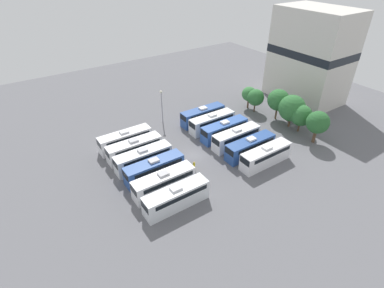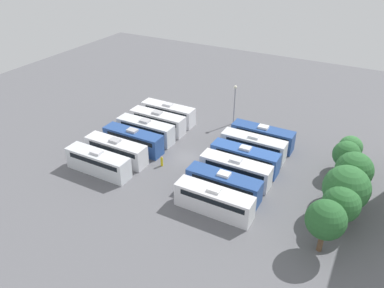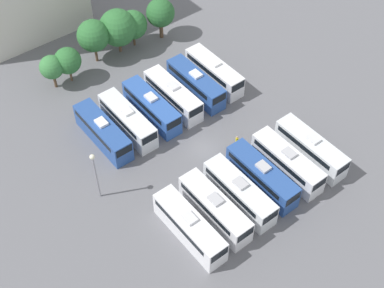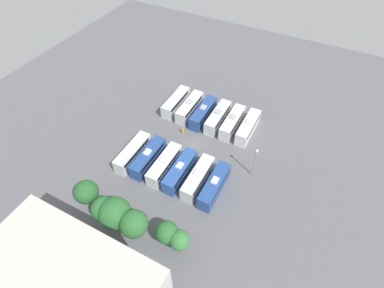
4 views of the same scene
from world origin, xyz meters
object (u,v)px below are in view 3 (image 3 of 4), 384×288
at_px(bus_2, 239,192).
at_px(bus_3, 262,175).
at_px(bus_6, 103,131).
at_px(tree_4, 133,25).
at_px(bus_5, 311,148).
at_px(bus_10, 196,83).
at_px(bus_0, 189,226).
at_px(bus_1, 215,208).
at_px(bus_9, 173,95).
at_px(worker_person, 237,141).
at_px(tree_2, 93,36).
at_px(tree_1, 68,61).
at_px(bus_7, 128,120).
at_px(tree_5, 160,13).
at_px(tree_3, 118,28).
at_px(bus_4, 287,162).
at_px(tree_0, 52,67).
at_px(light_pole, 95,169).
at_px(bus_8, 151,106).
at_px(bus_11, 214,72).

bearing_deg(bus_2, bus_3, 2.87).
relative_size(bus_6, tree_4, 1.71).
bearing_deg(bus_5, bus_10, 101.68).
bearing_deg(bus_10, bus_0, -130.06).
height_order(bus_1, bus_9, same).
distance_m(worker_person, tree_2, 26.36).
distance_m(bus_0, tree_4, 35.26).
height_order(bus_5, tree_1, tree_1).
xyz_separation_m(bus_7, tree_5, (15.12, 13.49, 2.59)).
distance_m(bus_2, worker_person, 8.79).
distance_m(bus_9, tree_3, 14.54).
height_order(bus_3, bus_4, same).
bearing_deg(tree_3, bus_7, -119.39).
bearing_deg(tree_3, bus_4, -84.70).
distance_m(bus_1, bus_3, 7.31).
height_order(bus_3, bus_9, same).
xyz_separation_m(bus_4, bus_5, (3.89, -0.15, 0.00)).
bearing_deg(tree_2, bus_3, -84.36).
bearing_deg(tree_0, bus_10, -41.98).
height_order(bus_4, tree_2, tree_2).
relative_size(bus_5, light_pole, 1.37).
relative_size(bus_2, tree_2, 1.46).
bearing_deg(tree_5, tree_1, -178.83).
height_order(bus_0, bus_7, same).
distance_m(bus_7, tree_4, 18.04).
distance_m(tree_3, tree_4, 2.59).
distance_m(bus_8, tree_3, 15.15).
bearing_deg(bus_7, bus_0, -101.81).
relative_size(light_pole, tree_4, 1.25).
bearing_deg(tree_1, bus_4, -68.55).
bearing_deg(bus_8, bus_5, -58.32).
distance_m(bus_1, bus_8, 18.11).
xyz_separation_m(bus_11, tree_0, (-18.28, 12.92, 1.72)).
distance_m(bus_3, tree_4, 32.05).
distance_m(bus_2, bus_3, 3.69).
relative_size(bus_5, tree_4, 1.71).
height_order(bus_2, bus_5, same).
relative_size(bus_1, tree_0, 1.93).
bearing_deg(bus_10, bus_3, -102.75).
xyz_separation_m(worker_person, tree_2, (-5.09, 25.59, 3.75)).
bearing_deg(worker_person, bus_8, 115.99).
relative_size(bus_1, bus_5, 1.00).
relative_size(bus_3, bus_7, 1.00).
distance_m(bus_5, bus_6, 26.00).
bearing_deg(tree_0, bus_2, -77.13).
xyz_separation_m(bus_1, tree_5, (15.10, 31.05, 2.59)).
relative_size(tree_0, tree_4, 0.89).
relative_size(bus_3, tree_0, 1.93).
relative_size(tree_1, tree_5, 0.83).
relative_size(bus_5, bus_9, 1.00).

